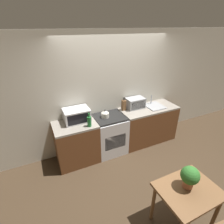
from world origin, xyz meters
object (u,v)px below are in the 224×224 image
at_px(kettle, 105,114).
at_px(microwave, 77,115).
at_px(toaster_oven, 135,103).
at_px(dining_table, 187,195).
at_px(stove_range, 110,134).
at_px(bottle, 89,121).

xyz_separation_m(kettle, microwave, (-0.58, 0.09, 0.06)).
xyz_separation_m(toaster_oven, dining_table, (-0.50, -2.15, -0.40)).
relative_size(stove_range, microwave, 1.78).
xyz_separation_m(stove_range, toaster_oven, (0.73, 0.15, 0.57)).
bearing_deg(microwave, stove_range, -8.65).
height_order(kettle, bottle, bottle).
distance_m(microwave, bottle, 0.34).
height_order(stove_range, bottle, bottle).
xyz_separation_m(stove_range, dining_table, (0.23, -2.00, 0.17)).
distance_m(kettle, dining_table, 2.07).
height_order(toaster_oven, dining_table, toaster_oven).
bearing_deg(toaster_oven, stove_range, -168.64).
bearing_deg(dining_table, microwave, 113.33).
bearing_deg(bottle, dining_table, -67.59).
height_order(stove_range, kettle, kettle).
distance_m(microwave, toaster_oven, 1.41).
xyz_separation_m(stove_range, bottle, (-0.51, -0.20, 0.56)).
bearing_deg(dining_table, toaster_oven, 76.87).
xyz_separation_m(bottle, toaster_oven, (1.25, 0.34, 0.01)).
bearing_deg(bottle, kettle, 26.45).
relative_size(microwave, bottle, 1.79).
relative_size(stove_range, toaster_oven, 2.14).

